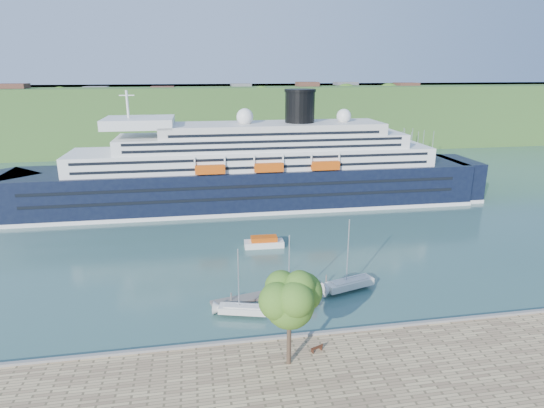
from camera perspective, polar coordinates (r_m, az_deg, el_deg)
The scene contains 11 objects.
ground at distance 55.05m, azimuth 2.26°, elevation -17.11°, with size 400.00×400.00×0.00m, color #2C4F49.
far_hillside at distance 190.86m, azimuth -7.06°, elevation 10.90°, with size 400.00×50.00×24.00m, color #375A24.
quay_coping at distance 54.25m, azimuth 2.33°, elevation -16.22°, with size 220.00×0.50×0.30m, color slate.
cruise_ship at distance 102.92m, azimuth -3.35°, elevation 6.86°, with size 117.45×17.10×26.38m, color black, non-canonical shape.
park_bench at distance 52.04m, azimuth 5.61°, elevation -17.49°, with size 1.38×0.57×0.89m, color #432013, non-canonical shape.
promenade_tree at distance 47.29m, azimuth 2.19°, elevation -13.75°, with size 6.83×6.83×11.32m, color #2D5717, non-canonical shape.
floating_pontoon at distance 65.03m, azimuth -0.41°, elevation -11.23°, with size 16.50×2.02×0.37m, color slate, non-canonical shape.
sailboat_white_near at distance 58.33m, azimuth -3.75°, elevation -10.07°, with size 6.81×1.89×8.80m, color silver, non-canonical shape.
sailboat_red at distance 60.52m, azimuth 2.64°, elevation -8.61°, with size 7.41×2.06×9.57m, color maroon, non-canonical shape.
sailboat_white_far at distance 65.15m, azimuth 9.87°, elevation -6.59°, with size 7.99×2.22×10.32m, color silver, non-canonical shape.
tender_launch at distance 81.24m, azimuth -1.01°, elevation -4.75°, with size 7.05×2.41×1.95m, color #C8490B, non-canonical shape.
Camera 1 is at (-9.98, -44.70, 30.54)m, focal length 30.00 mm.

